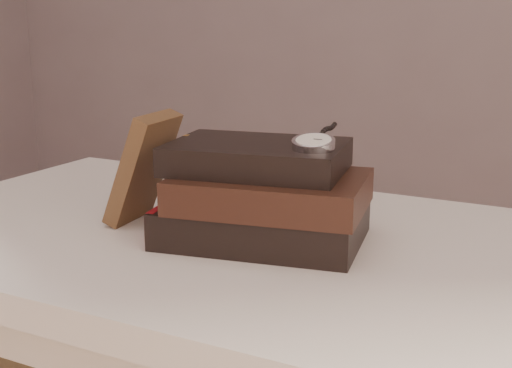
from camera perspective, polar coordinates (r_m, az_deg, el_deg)
The scene contains 5 objects.
table at distance 1.00m, azimuth -2.34°, elevation -8.88°, with size 1.00×0.60×0.75m.
book_stack at distance 0.91m, azimuth 0.65°, elevation -0.99°, with size 0.29×0.22×0.13m.
journal at distance 1.00m, azimuth -9.17°, elevation 1.31°, with size 0.02×0.10×0.16m, color #3E2817.
pocket_watch at distance 0.87m, azimuth 4.80°, elevation 3.44°, with size 0.06×0.16×0.02m.
eyeglasses at distance 1.02m, azimuth -2.96°, elevation 1.34°, with size 0.13×0.14×0.05m.
Camera 1 is at (0.46, -0.45, 1.05)m, focal length 49.12 mm.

